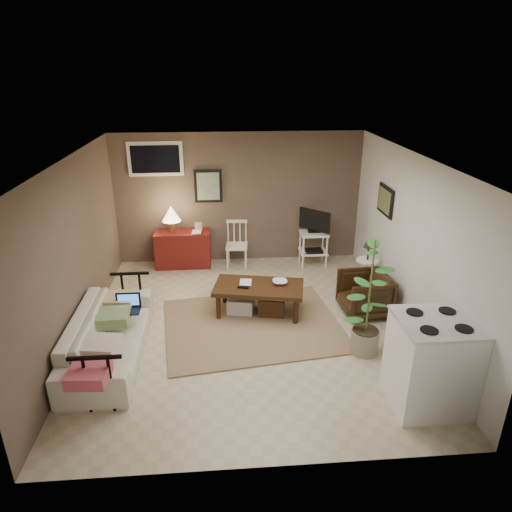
{
  "coord_description": "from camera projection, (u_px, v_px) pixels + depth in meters",
  "views": [
    {
      "loc": [
        -0.34,
        -5.64,
        3.45
      ],
      "look_at": [
        0.14,
        0.35,
        0.94
      ],
      "focal_mm": 32.0,
      "sensor_mm": 36.0,
      "label": 1
    }
  ],
  "objects": [
    {
      "name": "side_table",
      "position": [
        368.0,
        259.0,
        7.33
      ],
      "size": [
        0.35,
        0.35,
        0.95
      ],
      "color": "white",
      "rests_on": "floor"
    },
    {
      "name": "sofa_pillows",
      "position": [
        106.0,
        332.0,
        5.46
      ],
      "size": [
        0.4,
        2.0,
        0.14
      ],
      "primitive_type": null,
      "color": "beige",
      "rests_on": "sofa"
    },
    {
      "name": "tv_stand",
      "position": [
        314.0,
        236.0,
        8.37
      ],
      "size": [
        0.5,
        0.47,
        1.06
      ],
      "color": "white",
      "rests_on": "floor"
    },
    {
      "name": "armchair",
      "position": [
        365.0,
        292.0,
        6.77
      ],
      "size": [
        0.68,
        0.72,
        0.69
      ],
      "primitive_type": "imported",
      "rotation": [
        0.0,
        0.0,
        -1.49
      ],
      "color": "black",
      "rests_on": "floor"
    },
    {
      "name": "floor",
      "position": [
        248.0,
        326.0,
        6.54
      ],
      "size": [
        5.0,
        5.0,
        0.0
      ],
      "primitive_type": "plane",
      "color": "#C1B293",
      "rests_on": "ground"
    },
    {
      "name": "potted_plant",
      "position": [
        370.0,
        294.0,
        5.64
      ],
      "size": [
        0.4,
        0.4,
        1.58
      ],
      "color": "gray",
      "rests_on": "floor"
    },
    {
      "name": "red_console",
      "position": [
        182.0,
        245.0,
        8.39
      ],
      "size": [
        1.0,
        0.45,
        1.16
      ],
      "color": "maroon",
      "rests_on": "floor"
    },
    {
      "name": "art_right",
      "position": [
        386.0,
        200.0,
        7.09
      ],
      "size": [
        0.03,
        0.6,
        0.45
      ],
      "primitive_type": "cube",
      "color": "black"
    },
    {
      "name": "book_console",
      "position": [
        192.0,
        227.0,
        8.18
      ],
      "size": [
        0.17,
        0.03,
        0.22
      ],
      "primitive_type": "imported",
      "rotation": [
        0.0,
        0.0,
        -0.04
      ],
      "color": "#3C2310",
      "rests_on": "red_console"
    },
    {
      "name": "laptop",
      "position": [
        128.0,
        305.0,
        6.02
      ],
      "size": [
        0.32,
        0.24,
        0.22
      ],
      "color": "black",
      "rests_on": "sofa"
    },
    {
      "name": "spindle_chair",
      "position": [
        237.0,
        246.0,
        8.37
      ],
      "size": [
        0.42,
        0.42,
        0.85
      ],
      "color": "white",
      "rests_on": "floor"
    },
    {
      "name": "stove",
      "position": [
        431.0,
        363.0,
        4.87
      ],
      "size": [
        0.81,
        0.75,
        1.05
      ],
      "color": "white",
      "rests_on": "floor"
    },
    {
      "name": "art_back",
      "position": [
        208.0,
        186.0,
        8.22
      ],
      "size": [
        0.5,
        0.03,
        0.6
      ],
      "primitive_type": "cube",
      "color": "black"
    },
    {
      "name": "book_table",
      "position": [
        240.0,
        276.0,
        6.73
      ],
      "size": [
        0.17,
        0.03,
        0.24
      ],
      "primitive_type": "imported",
      "rotation": [
        0.0,
        0.0,
        -0.1
      ],
      "color": "#3C2310",
      "rests_on": "coffee_table"
    },
    {
      "name": "sofa_end_rails",
      "position": [
        118.0,
        332.0,
        5.75
      ],
      "size": [
        0.57,
        2.1,
        0.71
      ],
      "primitive_type": null,
      "color": "black",
      "rests_on": "floor"
    },
    {
      "name": "bowl",
      "position": [
        280.0,
        277.0,
        6.72
      ],
      "size": [
        0.22,
        0.06,
        0.22
      ],
      "primitive_type": "imported",
      "rotation": [
        0.0,
        0.0,
        -0.02
      ],
      "color": "#3C2310",
      "rests_on": "coffee_table"
    },
    {
      "name": "sofa",
      "position": [
        108.0,
        328.0,
        5.72
      ],
      "size": [
        0.61,
        2.1,
        0.82
      ],
      "primitive_type": "imported",
      "rotation": [
        0.0,
        0.0,
        1.57
      ],
      "color": "beige",
      "rests_on": "floor"
    },
    {
      "name": "rug",
      "position": [
        252.0,
        325.0,
        6.56
      ],
      "size": [
        2.7,
        2.27,
        0.02
      ],
      "primitive_type": "cube",
      "rotation": [
        0.0,
        0.0,
        0.13
      ],
      "color": "#967557",
      "rests_on": "floor"
    },
    {
      "name": "coffee_table",
      "position": [
        258.0,
        297.0,
        6.78
      ],
      "size": [
        1.41,
        0.92,
        0.49
      ],
      "color": "#3C2310",
      "rests_on": "floor"
    },
    {
      "name": "window",
      "position": [
        155.0,
        159.0,
        7.96
      ],
      "size": [
        0.96,
        0.03,
        0.6
      ],
      "primitive_type": "cube",
      "color": "white"
    }
  ]
}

